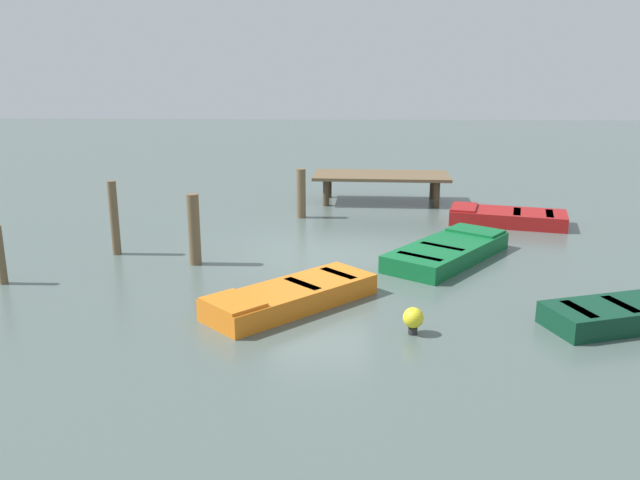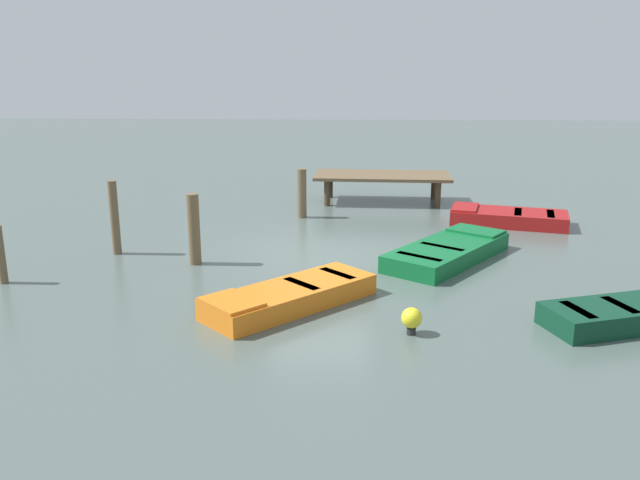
{
  "view_description": "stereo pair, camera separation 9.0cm",
  "coord_description": "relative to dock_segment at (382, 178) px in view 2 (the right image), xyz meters",
  "views": [
    {
      "loc": [
        0.61,
        -15.29,
        4.49
      ],
      "look_at": [
        0.0,
        0.0,
        0.35
      ],
      "focal_mm": 36.59,
      "sensor_mm": 36.0,
      "label": 1
    },
    {
      "loc": [
        0.7,
        -15.29,
        4.49
      ],
      "look_at": [
        0.0,
        0.0,
        0.35
      ],
      "focal_mm": 36.59,
      "sensor_mm": 36.0,
      "label": 2
    }
  ],
  "objects": [
    {
      "name": "ground_plane",
      "position": [
        -1.79,
        -6.26,
        -0.84
      ],
      "size": [
        80.0,
        80.0,
        0.0
      ],
      "primitive_type": "plane",
      "color": "#4C5B56"
    },
    {
      "name": "dock_segment",
      "position": [
        0.0,
        0.0,
        0.0
      ],
      "size": [
        4.54,
        2.15,
        0.95
      ],
      "rotation": [
        0.0,
        0.0,
        -0.04
      ],
      "color": "brown",
      "rests_on": "ground_plane"
    },
    {
      "name": "rowboat_red",
      "position": [
        3.5,
        -2.99,
        -0.62
      ],
      "size": [
        3.47,
        2.17,
        0.46
      ],
      "rotation": [
        0.0,
        0.0,
        2.89
      ],
      "color": "maroon",
      "rests_on": "ground_plane"
    },
    {
      "name": "rowboat_green",
      "position": [
        1.27,
        -6.62,
        -0.62
      ],
      "size": [
        3.36,
        3.86,
        0.46
      ],
      "rotation": [
        0.0,
        0.0,
        0.94
      ],
      "color": "#0F602D",
      "rests_on": "ground_plane"
    },
    {
      "name": "rowboat_orange",
      "position": [
        -2.2,
        -9.87,
        -0.62
      ],
      "size": [
        3.32,
        3.3,
        0.46
      ],
      "rotation": [
        0.0,
        0.0,
        3.92
      ],
      "color": "orange",
      "rests_on": "ground_plane"
    },
    {
      "name": "rowboat_dark_green",
      "position": [
        3.96,
        -10.46,
        -0.62
      ],
      "size": [
        3.33,
        2.04,
        0.46
      ],
      "rotation": [
        0.0,
        0.0,
        0.32
      ],
      "color": "#0C3823",
      "rests_on": "ground_plane"
    },
    {
      "name": "mooring_piling_near_right",
      "position": [
        -4.64,
        -7.21,
        -0.01
      ],
      "size": [
        0.27,
        0.27,
        1.65
      ],
      "primitive_type": "cylinder",
      "color": "brown",
      "rests_on": "ground_plane"
    },
    {
      "name": "mooring_piling_mid_left",
      "position": [
        -8.38,
        -8.76,
        -0.21
      ],
      "size": [
        0.17,
        0.17,
        1.26
      ],
      "primitive_type": "cylinder",
      "color": "brown",
      "rests_on": "ground_plane"
    },
    {
      "name": "mooring_piling_near_left",
      "position": [
        -6.74,
        -6.47,
        0.07
      ],
      "size": [
        0.21,
        0.21,
        1.81
      ],
      "primitive_type": "cylinder",
      "color": "brown",
      "rests_on": "ground_plane"
    },
    {
      "name": "mooring_piling_center",
      "position": [
        -2.51,
        -2.37,
        -0.1
      ],
      "size": [
        0.27,
        0.27,
        1.48
      ],
      "primitive_type": "cylinder",
      "color": "brown",
      "rests_on": "ground_plane"
    },
    {
      "name": "marker_buoy",
      "position": [
        0.0,
        -11.09,
        -0.55
      ],
      "size": [
        0.36,
        0.36,
        0.48
      ],
      "color": "#262626",
      "rests_on": "ground_plane"
    }
  ]
}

